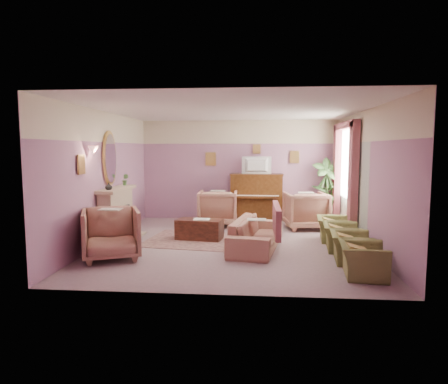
# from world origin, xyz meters

# --- Properties ---
(floor) EXTENTS (5.50, 6.00, 0.01)m
(floor) POSITION_xyz_m (0.00, 0.00, 0.00)
(floor) COLOR gray
(floor) RESTS_ON ground
(ceiling) EXTENTS (5.50, 6.00, 0.01)m
(ceiling) POSITION_xyz_m (0.00, 0.00, 2.80)
(ceiling) COLOR silver
(ceiling) RESTS_ON wall_back
(wall_back) EXTENTS (5.50, 0.02, 2.80)m
(wall_back) POSITION_xyz_m (0.00, 3.00, 1.40)
(wall_back) COLOR slate
(wall_back) RESTS_ON floor
(wall_front) EXTENTS (5.50, 0.02, 2.80)m
(wall_front) POSITION_xyz_m (0.00, -3.00, 1.40)
(wall_front) COLOR slate
(wall_front) RESTS_ON floor
(wall_left) EXTENTS (0.02, 6.00, 2.80)m
(wall_left) POSITION_xyz_m (-2.75, 0.00, 1.40)
(wall_left) COLOR slate
(wall_left) RESTS_ON floor
(wall_right) EXTENTS (0.02, 6.00, 2.80)m
(wall_right) POSITION_xyz_m (2.75, 0.00, 1.40)
(wall_right) COLOR slate
(wall_right) RESTS_ON floor
(picture_rail_band) EXTENTS (5.50, 0.01, 0.65)m
(picture_rail_band) POSITION_xyz_m (0.00, 2.99, 2.47)
(picture_rail_band) COLOR beige
(picture_rail_band) RESTS_ON wall_back
(stripe_panel) EXTENTS (0.01, 3.00, 2.15)m
(stripe_panel) POSITION_xyz_m (2.73, 1.30, 1.07)
(stripe_panel) COLOR #A5ACA0
(stripe_panel) RESTS_ON wall_right
(fireplace_surround) EXTENTS (0.30, 1.40, 1.10)m
(fireplace_surround) POSITION_xyz_m (-2.59, 0.20, 0.55)
(fireplace_surround) COLOR tan
(fireplace_surround) RESTS_ON floor
(fireplace_inset) EXTENTS (0.18, 0.72, 0.68)m
(fireplace_inset) POSITION_xyz_m (-2.49, 0.20, 0.40)
(fireplace_inset) COLOR black
(fireplace_inset) RESTS_ON floor
(fire_ember) EXTENTS (0.06, 0.54, 0.10)m
(fire_ember) POSITION_xyz_m (-2.45, 0.20, 0.22)
(fire_ember) COLOR #FF3907
(fire_ember) RESTS_ON floor
(mantel_shelf) EXTENTS (0.40, 1.55, 0.07)m
(mantel_shelf) POSITION_xyz_m (-2.56, 0.20, 1.12)
(mantel_shelf) COLOR tan
(mantel_shelf) RESTS_ON fireplace_surround
(hearth) EXTENTS (0.55, 1.50, 0.02)m
(hearth) POSITION_xyz_m (-2.39, 0.20, 0.01)
(hearth) COLOR tan
(hearth) RESTS_ON floor
(mirror_frame) EXTENTS (0.04, 0.72, 1.20)m
(mirror_frame) POSITION_xyz_m (-2.70, 0.20, 1.80)
(mirror_frame) COLOR tan
(mirror_frame) RESTS_ON wall_left
(mirror_glass) EXTENTS (0.01, 0.60, 1.06)m
(mirror_glass) POSITION_xyz_m (-2.67, 0.20, 1.80)
(mirror_glass) COLOR silver
(mirror_glass) RESTS_ON wall_left
(sconce_shade) EXTENTS (0.20, 0.20, 0.16)m
(sconce_shade) POSITION_xyz_m (-2.62, -0.85, 1.98)
(sconce_shade) COLOR #FFA594
(sconce_shade) RESTS_ON wall_left
(piano) EXTENTS (1.40, 0.60, 1.30)m
(piano) POSITION_xyz_m (0.50, 2.68, 0.65)
(piano) COLOR #48270F
(piano) RESTS_ON floor
(piano_keyshelf) EXTENTS (1.30, 0.12, 0.06)m
(piano_keyshelf) POSITION_xyz_m (0.50, 2.33, 0.72)
(piano_keyshelf) COLOR #48270F
(piano_keyshelf) RESTS_ON piano
(piano_keys) EXTENTS (1.20, 0.08, 0.02)m
(piano_keys) POSITION_xyz_m (0.50, 2.33, 0.76)
(piano_keys) COLOR #FFEAD0
(piano_keys) RESTS_ON piano
(piano_top) EXTENTS (1.45, 0.65, 0.04)m
(piano_top) POSITION_xyz_m (0.50, 2.68, 1.31)
(piano_top) COLOR #48270F
(piano_top) RESTS_ON piano
(television) EXTENTS (0.80, 0.12, 0.48)m
(television) POSITION_xyz_m (0.50, 2.63, 1.60)
(television) COLOR black
(television) RESTS_ON piano
(print_back_left) EXTENTS (0.30, 0.03, 0.38)m
(print_back_left) POSITION_xyz_m (-0.80, 2.96, 1.72)
(print_back_left) COLOR tan
(print_back_left) RESTS_ON wall_back
(print_back_right) EXTENTS (0.26, 0.03, 0.34)m
(print_back_right) POSITION_xyz_m (1.55, 2.96, 1.78)
(print_back_right) COLOR tan
(print_back_right) RESTS_ON wall_back
(print_back_mid) EXTENTS (0.22, 0.03, 0.26)m
(print_back_mid) POSITION_xyz_m (0.50, 2.96, 2.00)
(print_back_mid) COLOR tan
(print_back_mid) RESTS_ON wall_back
(print_left_wall) EXTENTS (0.03, 0.28, 0.36)m
(print_left_wall) POSITION_xyz_m (-2.71, -1.20, 1.72)
(print_left_wall) COLOR tan
(print_left_wall) RESTS_ON wall_left
(window_blind) EXTENTS (0.03, 1.40, 1.80)m
(window_blind) POSITION_xyz_m (2.70, 1.55, 1.70)
(window_blind) COLOR beige
(window_blind) RESTS_ON wall_right
(curtain_left) EXTENTS (0.16, 0.34, 2.60)m
(curtain_left) POSITION_xyz_m (2.62, 0.63, 1.30)
(curtain_left) COLOR #914851
(curtain_left) RESTS_ON floor
(curtain_right) EXTENTS (0.16, 0.34, 2.60)m
(curtain_right) POSITION_xyz_m (2.62, 2.47, 1.30)
(curtain_right) COLOR #914851
(curtain_right) RESTS_ON floor
(pelmet) EXTENTS (0.16, 2.20, 0.16)m
(pelmet) POSITION_xyz_m (2.62, 1.55, 2.56)
(pelmet) COLOR #914851
(pelmet) RESTS_ON wall_right
(mantel_plant) EXTENTS (0.16, 0.16, 0.28)m
(mantel_plant) POSITION_xyz_m (-2.55, 0.75, 1.29)
(mantel_plant) COLOR #447538
(mantel_plant) RESTS_ON mantel_shelf
(mantel_vase) EXTENTS (0.16, 0.16, 0.16)m
(mantel_vase) POSITION_xyz_m (-2.55, -0.30, 1.23)
(mantel_vase) COLOR beige
(mantel_vase) RESTS_ON mantel_shelf
(area_rug) EXTENTS (2.71, 2.10, 0.01)m
(area_rug) POSITION_xyz_m (-0.62, 0.24, 0.01)
(area_rug) COLOR #865D57
(area_rug) RESTS_ON floor
(coffee_table) EXTENTS (1.07, 0.65, 0.45)m
(coffee_table) POSITION_xyz_m (-0.75, 0.34, 0.23)
(coffee_table) COLOR #3F1D14
(coffee_table) RESTS_ON floor
(table_paper) EXTENTS (0.35, 0.28, 0.01)m
(table_paper) POSITION_xyz_m (-0.70, 0.34, 0.46)
(table_paper) COLOR silver
(table_paper) RESTS_ON coffee_table
(sofa) EXTENTS (0.69, 2.08, 0.84)m
(sofa) POSITION_xyz_m (0.52, -0.38, 0.42)
(sofa) COLOR #A6745E
(sofa) RESTS_ON floor
(sofa_throw) EXTENTS (0.10, 1.57, 0.58)m
(sofa_throw) POSITION_xyz_m (0.92, -0.38, 0.60)
(sofa_throw) COLOR #914851
(sofa_throw) RESTS_ON sofa
(floral_armchair_left) EXTENTS (0.99, 0.99, 1.03)m
(floral_armchair_left) POSITION_xyz_m (-0.50, 2.00, 0.51)
(floral_armchair_left) COLOR #A6745E
(floral_armchair_left) RESTS_ON floor
(floral_armchair_right) EXTENTS (0.99, 0.99, 1.03)m
(floral_armchair_right) POSITION_xyz_m (1.74, 1.75, 0.51)
(floral_armchair_right) COLOR #A6745E
(floral_armchair_right) RESTS_ON floor
(floral_armchair_front) EXTENTS (0.99, 0.99, 1.03)m
(floral_armchair_front) POSITION_xyz_m (-2.13, -1.34, 0.51)
(floral_armchair_front) COLOR #A6745E
(floral_armchair_front) RESTS_ON floor
(olive_chair_a) EXTENTS (0.57, 0.81, 0.70)m
(olive_chair_a) POSITION_xyz_m (2.19, -2.02, 0.35)
(olive_chair_a) COLOR olive
(olive_chair_a) RESTS_ON floor
(olive_chair_b) EXTENTS (0.57, 0.81, 0.70)m
(olive_chair_b) POSITION_xyz_m (2.19, -1.20, 0.35)
(olive_chair_b) COLOR olive
(olive_chair_b) RESTS_ON floor
(olive_chair_c) EXTENTS (0.57, 0.81, 0.70)m
(olive_chair_c) POSITION_xyz_m (2.19, -0.38, 0.35)
(olive_chair_c) COLOR olive
(olive_chair_c) RESTS_ON floor
(olive_chair_d) EXTENTS (0.57, 0.81, 0.70)m
(olive_chair_d) POSITION_xyz_m (2.19, 0.44, 0.35)
(olive_chair_d) COLOR olive
(olive_chair_d) RESTS_ON floor
(side_table) EXTENTS (0.52, 0.52, 0.70)m
(side_table) POSITION_xyz_m (2.39, 2.62, 0.35)
(side_table) COLOR beige
(side_table) RESTS_ON floor
(side_plant_big) EXTENTS (0.30, 0.30, 0.34)m
(side_plant_big) POSITION_xyz_m (2.39, 2.62, 0.87)
(side_plant_big) COLOR #447538
(side_plant_big) RESTS_ON side_table
(side_plant_small) EXTENTS (0.16, 0.16, 0.28)m
(side_plant_small) POSITION_xyz_m (2.51, 2.52, 0.84)
(side_plant_small) COLOR #447538
(side_plant_small) RESTS_ON side_table
(palm_pot) EXTENTS (0.34, 0.34, 0.34)m
(palm_pot) POSITION_xyz_m (2.37, 2.50, 0.17)
(palm_pot) COLOR brown
(palm_pot) RESTS_ON floor
(palm_plant) EXTENTS (0.76, 0.76, 1.44)m
(palm_plant) POSITION_xyz_m (2.37, 2.50, 1.06)
(palm_plant) COLOR #447538
(palm_plant) RESTS_ON palm_pot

